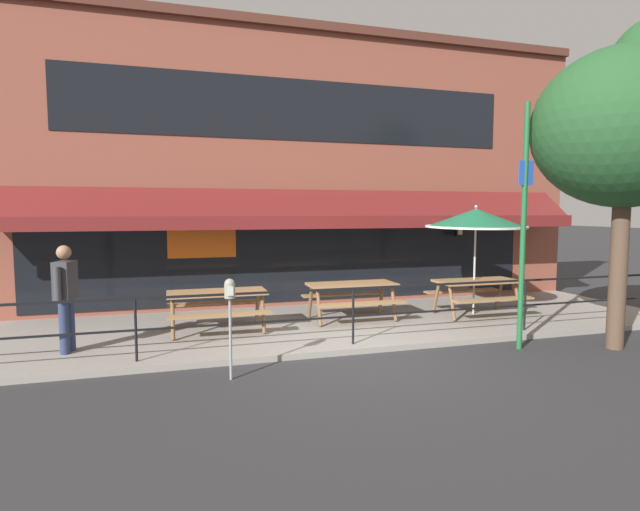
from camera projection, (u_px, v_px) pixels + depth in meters
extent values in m
plane|color=#2D2D30|center=(359.00, 355.00, 8.17)|extent=(120.00, 120.00, 0.00)
cube|color=gray|center=(324.00, 325.00, 10.08)|extent=(15.00, 4.00, 0.10)
cube|color=brown|center=(296.00, 173.00, 11.94)|extent=(15.00, 0.50, 6.51)
cube|color=black|center=(299.00, 110.00, 11.56)|extent=(10.50, 0.02, 1.40)
cube|color=#522A21|center=(296.00, 27.00, 11.58)|extent=(15.00, 0.62, 0.20)
cube|color=black|center=(299.00, 253.00, 11.86)|extent=(12.00, 0.02, 2.30)
cube|color=orange|center=(202.00, 242.00, 11.17)|extent=(1.50, 0.02, 0.70)
cube|color=maroon|center=(305.00, 204.00, 11.24)|extent=(13.80, 0.92, 0.70)
cube|color=maroon|center=(311.00, 222.00, 10.79)|extent=(13.80, 0.08, 0.28)
cube|color=black|center=(455.00, 223.00, 12.85)|extent=(0.04, 0.28, 0.04)
cube|color=black|center=(458.00, 231.00, 12.73)|extent=(0.18, 0.18, 0.28)
cube|color=beige|center=(458.00, 231.00, 12.73)|extent=(0.13, 0.19, 0.20)
cylinder|color=black|center=(136.00, 330.00, 7.42)|extent=(0.04, 0.04, 0.95)
cylinder|color=black|center=(353.00, 316.00, 8.41)|extent=(0.04, 0.04, 0.95)
cylinder|color=black|center=(525.00, 305.00, 9.39)|extent=(0.04, 0.04, 0.95)
cube|color=black|center=(353.00, 288.00, 8.36)|extent=(13.80, 0.04, 0.04)
cube|color=black|center=(353.00, 316.00, 8.41)|extent=(13.80, 0.03, 0.03)
cube|color=#997047|center=(217.00, 293.00, 9.23)|extent=(1.80, 0.80, 0.05)
cube|color=#997047|center=(220.00, 315.00, 8.70)|extent=(1.80, 0.26, 0.04)
cube|color=#997047|center=(215.00, 303.00, 9.81)|extent=(1.80, 0.26, 0.04)
cylinder|color=brown|center=(263.00, 313.00, 9.19)|extent=(0.07, 0.30, 0.73)
cylinder|color=brown|center=(257.00, 307.00, 9.80)|extent=(0.07, 0.30, 0.73)
cylinder|color=brown|center=(173.00, 318.00, 8.73)|extent=(0.07, 0.30, 0.73)
cylinder|color=brown|center=(173.00, 311.00, 9.34)|extent=(0.07, 0.30, 0.73)
cube|color=#997047|center=(352.00, 284.00, 10.27)|extent=(1.80, 0.80, 0.05)
cube|color=#997047|center=(362.00, 304.00, 9.74)|extent=(1.80, 0.26, 0.04)
cube|color=#997047|center=(343.00, 294.00, 10.85)|extent=(1.80, 0.26, 0.04)
cylinder|color=brown|center=(394.00, 303.00, 10.22)|extent=(0.07, 0.30, 0.73)
cylinder|color=brown|center=(381.00, 298.00, 10.83)|extent=(0.07, 0.30, 0.73)
cylinder|color=brown|center=(319.00, 307.00, 9.77)|extent=(0.07, 0.30, 0.73)
cylinder|color=brown|center=(310.00, 301.00, 10.38)|extent=(0.07, 0.30, 0.73)
cube|color=#997047|center=(477.00, 281.00, 10.74)|extent=(1.80, 0.80, 0.05)
cube|color=#997047|center=(493.00, 299.00, 10.21)|extent=(1.80, 0.26, 0.04)
cube|color=#997047|center=(462.00, 291.00, 11.32)|extent=(1.80, 0.26, 0.04)
cylinder|color=brown|center=(518.00, 299.00, 10.70)|extent=(0.07, 0.30, 0.73)
cylinder|color=brown|center=(499.00, 294.00, 11.31)|extent=(0.07, 0.30, 0.73)
cylinder|color=brown|center=(452.00, 303.00, 10.24)|extent=(0.07, 0.30, 0.73)
cylinder|color=brown|center=(436.00, 297.00, 10.85)|extent=(0.07, 0.30, 0.73)
cylinder|color=#B7B2A8|center=(475.00, 262.00, 10.81)|extent=(0.04, 0.04, 2.30)
cone|color=#1E6B47|center=(476.00, 218.00, 10.73)|extent=(2.10, 2.11, 0.43)
cylinder|color=white|center=(476.00, 227.00, 10.74)|extent=(2.14, 2.14, 0.07)
sphere|color=#B7B2A8|center=(476.00, 207.00, 10.71)|extent=(0.07, 0.07, 0.07)
cylinder|color=navy|center=(64.00, 327.00, 7.82)|extent=(0.15, 0.15, 0.86)
cylinder|color=navy|center=(70.00, 324.00, 8.01)|extent=(0.15, 0.15, 0.86)
cube|color=#38383D|center=(65.00, 280.00, 7.85)|extent=(0.33, 0.44, 0.60)
cylinder|color=#38383D|center=(57.00, 284.00, 7.59)|extent=(0.10, 0.10, 0.54)
cylinder|color=#38383D|center=(72.00, 280.00, 8.11)|extent=(0.10, 0.10, 0.54)
sphere|color=#9E7051|center=(64.00, 252.00, 7.81)|extent=(0.22, 0.22, 0.22)
cylinder|color=gray|center=(230.00, 339.00, 6.91)|extent=(0.04, 0.04, 1.15)
cylinder|color=gray|center=(230.00, 291.00, 6.85)|extent=(0.15, 0.15, 0.20)
sphere|color=gray|center=(230.00, 284.00, 6.84)|extent=(0.14, 0.14, 0.14)
cube|color=silver|center=(230.00, 291.00, 6.77)|extent=(0.08, 0.01, 0.13)
cylinder|color=#1E6033|center=(523.00, 228.00, 8.34)|extent=(0.09, 0.09, 4.13)
cube|color=blue|center=(526.00, 173.00, 8.24)|extent=(0.28, 0.02, 0.40)
cylinder|color=brown|center=(618.00, 270.00, 8.42)|extent=(0.28, 0.28, 2.71)
ellipsoid|color=#235128|center=(626.00, 128.00, 8.21)|extent=(3.10, 2.79, 2.63)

